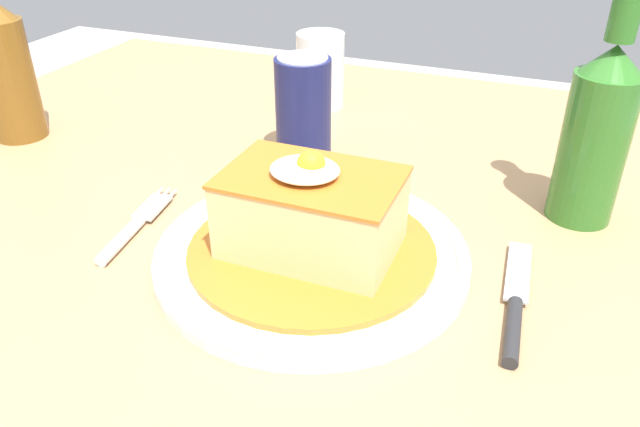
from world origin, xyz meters
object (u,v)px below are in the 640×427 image
at_px(knife, 515,312).
at_px(fork, 132,229).
at_px(soda_can, 303,109).
at_px(beer_bottle_green, 598,126).
at_px(main_plate, 312,253).
at_px(beer_bottle_amber, 4,61).
at_px(drinking_glass, 320,75).

bearing_deg(knife, fork, -178.52).
distance_m(fork, knife, 0.36).
bearing_deg(knife, soda_can, 142.10).
bearing_deg(fork, beer_bottle_green, 26.31).
xyz_separation_m(main_plate, beer_bottle_amber, (-0.46, 0.12, 0.09)).
bearing_deg(beer_bottle_amber, main_plate, -14.91).
distance_m(main_plate, fork, 0.18).
height_order(beer_bottle_green, beer_bottle_amber, same).
distance_m(main_plate, beer_bottle_green, 0.30).
relative_size(beer_bottle_green, beer_bottle_amber, 1.00).
relative_size(fork, beer_bottle_green, 0.53).
height_order(main_plate, drinking_glass, drinking_glass).
bearing_deg(fork, drinking_glass, 84.16).
xyz_separation_m(knife, beer_bottle_amber, (-0.64, 0.14, 0.09)).
relative_size(main_plate, beer_bottle_amber, 1.07).
height_order(fork, drinking_glass, drinking_glass).
relative_size(soda_can, drinking_glass, 1.18).
bearing_deg(fork, beer_bottle_amber, 152.59).
distance_m(main_plate, knife, 0.18).
xyz_separation_m(fork, knife, (0.36, 0.01, 0.00)).
bearing_deg(main_plate, drinking_glass, 110.73).
xyz_separation_m(fork, drinking_glass, (0.04, 0.40, 0.04)).
bearing_deg(fork, soda_can, 68.78).
bearing_deg(knife, drinking_glass, 129.94).
bearing_deg(main_plate, beer_bottle_amber, 165.09).
height_order(knife, beer_bottle_green, beer_bottle_green).
distance_m(knife, drinking_glass, 0.51).
xyz_separation_m(main_plate, beer_bottle_green, (0.22, 0.18, 0.09)).
height_order(fork, beer_bottle_green, beer_bottle_green).
xyz_separation_m(beer_bottle_amber, drinking_glass, (0.32, 0.25, -0.05)).
relative_size(knife, drinking_glass, 1.58).
bearing_deg(drinking_glass, soda_can, -74.69).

